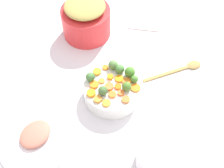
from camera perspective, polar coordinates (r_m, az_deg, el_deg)
name	(u,v)px	position (r m, az deg, el deg)	size (l,w,h in m)	color
tabletop	(126,100)	(1.18, 2.75, -3.28)	(2.40, 2.40, 0.02)	white
serving_bowl_carrots	(112,91)	(1.15, 0.00, -1.33)	(0.23, 0.23, 0.07)	white
metal_pot	(86,22)	(1.37, -5.17, 12.27)	(0.23, 0.23, 0.14)	red
stuffing_mound	(85,6)	(1.31, -5.47, 15.20)	(0.19, 0.19, 0.04)	tan
carrot_slice_0	(126,100)	(1.08, 2.76, -3.12)	(0.03, 0.03, 0.01)	orange
carrot_slice_1	(91,93)	(1.09, -4.18, -1.84)	(0.03, 0.03, 0.01)	orange
carrot_slice_2	(127,82)	(1.13, 2.97, 0.47)	(0.04, 0.04, 0.01)	orange
carrot_slice_3	(118,87)	(1.11, 1.20, -0.52)	(0.03, 0.03, 0.01)	orange
carrot_slice_4	(109,87)	(1.11, -0.59, -0.52)	(0.04, 0.04, 0.01)	orange
carrot_slice_5	(112,95)	(1.09, 0.07, -2.12)	(0.03, 0.03, 0.01)	orange
carrot_slice_6	(135,87)	(1.11, 4.72, -0.67)	(0.04, 0.04, 0.01)	orange
carrot_slice_7	(106,103)	(1.07, -1.14, -3.83)	(0.03, 0.03, 0.01)	orange
carrot_slice_8	(121,93)	(1.09, 1.80, -1.77)	(0.03, 0.03, 0.01)	orange
carrot_slice_9	(97,72)	(1.15, -3.00, 2.46)	(0.03, 0.03, 0.01)	orange
carrot_slice_10	(119,79)	(1.13, 1.47, 1.07)	(0.03, 0.03, 0.01)	orange
carrot_slice_11	(110,77)	(1.14, -0.36, 1.42)	(0.02, 0.02, 0.01)	orange
carrot_slice_12	(98,99)	(1.08, -2.86, -3.06)	(0.03, 0.03, 0.01)	orange
carrot_slice_13	(105,68)	(1.17, -1.34, 3.32)	(0.03, 0.03, 0.01)	orange
carrot_slice_14	(102,81)	(1.13, -2.09, 0.62)	(0.03, 0.03, 0.01)	orange
carrot_slice_15	(94,85)	(1.12, -3.57, -0.14)	(0.03, 0.03, 0.01)	orange
brussels_sprout_0	(130,72)	(1.13, 3.59, 2.42)	(0.04, 0.04, 0.04)	#468228
brussels_sprout_1	(90,77)	(1.12, -4.35, 1.42)	(0.04, 0.04, 0.04)	#487C3C
brussels_sprout_2	(113,65)	(1.16, 0.23, 3.85)	(0.04, 0.04, 0.04)	#598242
brussels_sprout_3	(128,87)	(1.09, 3.18, -0.54)	(0.04, 0.04, 0.04)	#4E7B2B
brussels_sprout_4	(120,69)	(1.14, 1.58, 3.04)	(0.04, 0.04, 0.04)	#4E893E
brussels_sprout_5	(103,91)	(1.08, -1.83, -1.35)	(0.04, 0.04, 0.04)	#486D36
brussels_sprout_6	(135,79)	(1.12, 4.53, 1.01)	(0.03, 0.03, 0.03)	#4E8833
wooden_spoon	(183,68)	(1.29, 14.05, 3.07)	(0.10, 0.28, 0.01)	#A78444
casserole_dish	(169,158)	(1.02, 11.24, -14.34)	(0.22, 0.22, 0.11)	white
ham_plate	(35,142)	(1.11, -15.11, -11.22)	(0.26, 0.26, 0.01)	white
ham_slice_main	(35,134)	(1.10, -15.12, -9.63)	(0.12, 0.10, 0.03)	#C9715A
dish_towel	(144,20)	(1.48, 6.46, 12.56)	(0.14, 0.15, 0.01)	silver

